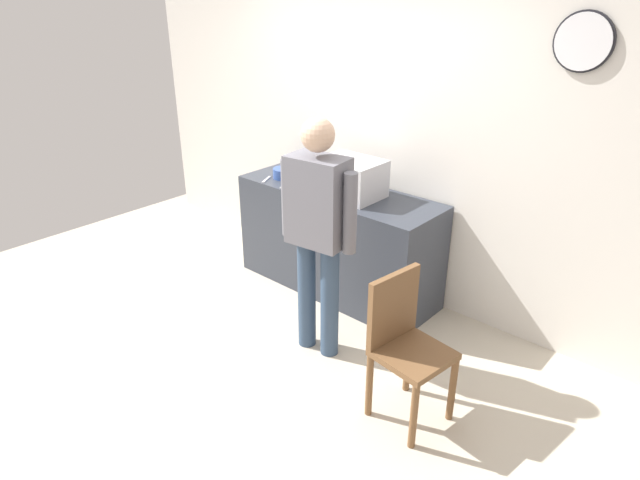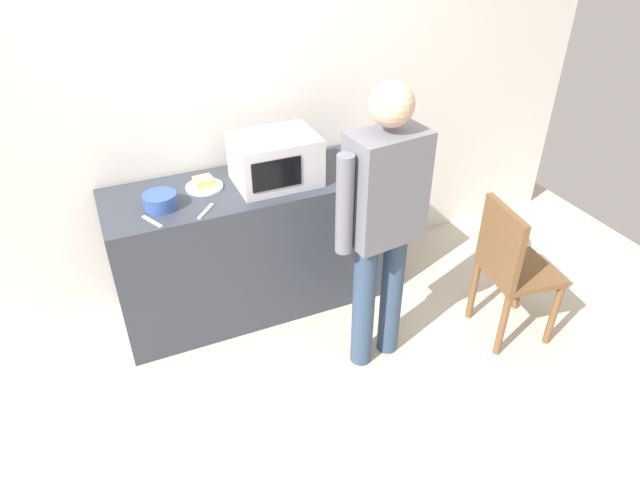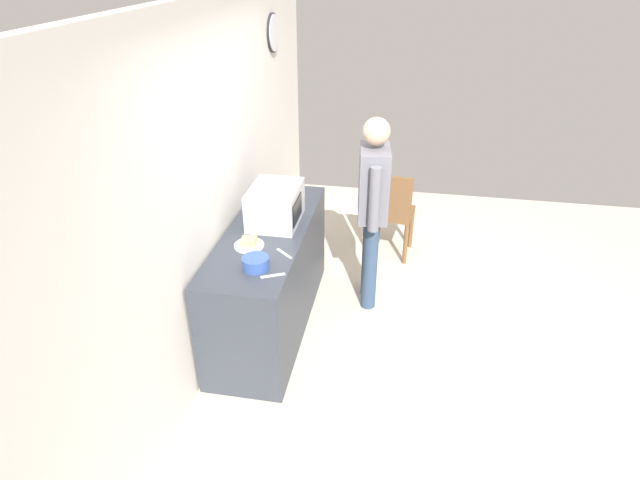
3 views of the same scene
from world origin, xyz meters
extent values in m
plane|color=beige|center=(0.00, 0.00, 0.00)|extent=(6.00, 6.00, 0.00)
cube|color=silver|center=(0.00, 1.60, 1.30)|extent=(5.40, 0.10, 2.60)
cylinder|color=white|center=(1.60, 1.54, 2.15)|extent=(0.33, 0.03, 0.33)
cylinder|color=black|center=(1.60, 1.54, 2.15)|extent=(0.36, 0.02, 0.36)
cube|color=#333842|center=(-0.01, 1.22, 0.46)|extent=(1.80, 0.62, 0.91)
cube|color=silver|center=(0.14, 1.18, 1.06)|extent=(0.50, 0.38, 0.30)
cube|color=black|center=(0.08, 0.99, 1.06)|extent=(0.30, 0.01, 0.18)
cylinder|color=white|center=(-0.29, 1.28, 0.92)|extent=(0.22, 0.22, 0.01)
cube|color=tan|center=(-0.29, 1.28, 0.95)|extent=(0.12, 0.12, 0.05)
cylinder|color=#33519E|center=(-0.57, 1.15, 0.96)|extent=(0.19, 0.19, 0.09)
cube|color=silver|center=(-0.35, 1.00, 0.92)|extent=(0.13, 0.14, 0.01)
cube|color=silver|center=(-0.65, 1.00, 0.92)|extent=(0.09, 0.16, 0.01)
cylinder|color=#304561|center=(0.57, 0.44, 0.43)|extent=(0.13, 0.13, 0.86)
cylinder|color=#304561|center=(0.37, 0.42, 0.43)|extent=(0.13, 0.13, 0.86)
cube|color=slate|center=(0.47, 0.43, 1.17)|extent=(0.43, 0.29, 0.60)
cylinder|color=slate|center=(0.72, 0.46, 1.14)|extent=(0.09, 0.09, 0.54)
cylinder|color=slate|center=(0.22, 0.40, 1.14)|extent=(0.09, 0.09, 0.54)
sphere|color=#D1A889|center=(0.47, 0.43, 1.61)|extent=(0.22, 0.22, 0.22)
cylinder|color=brown|center=(1.52, 0.07, 0.23)|extent=(0.04, 0.04, 0.45)
cylinder|color=brown|center=(1.57, 0.43, 0.23)|extent=(0.04, 0.04, 0.45)
cylinder|color=brown|center=(1.17, 0.12, 0.23)|extent=(0.04, 0.04, 0.45)
cylinder|color=brown|center=(1.22, 0.47, 0.23)|extent=(0.04, 0.04, 0.45)
cube|color=brown|center=(1.37, 0.27, 0.47)|extent=(0.45, 0.45, 0.04)
cube|color=brown|center=(1.19, 0.30, 0.71)|extent=(0.09, 0.40, 0.45)
camera|label=1|loc=(2.74, -2.09, 2.47)|focal=30.96mm
camera|label=2|loc=(-0.86, -1.76, 2.52)|focal=31.45mm
camera|label=3|loc=(-3.51, 0.17, 2.87)|focal=29.32mm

